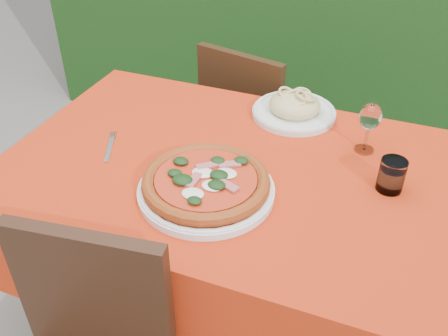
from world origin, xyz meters
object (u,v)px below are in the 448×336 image
(water_glass, at_px, (391,177))
(fork, at_px, (109,149))
(chair_far, at_px, (250,125))
(pizza_plate, at_px, (206,184))
(wine_glass, at_px, (370,119))
(pasta_plate, at_px, (294,108))

(water_glass, distance_m, fork, 0.81)
(fork, bearing_deg, water_glass, -15.99)
(chair_far, distance_m, pizza_plate, 0.87)
(water_glass, relative_size, wine_glass, 0.58)
(chair_far, relative_size, water_glass, 9.08)
(wine_glass, bearing_deg, water_glass, -61.33)
(chair_far, bearing_deg, wine_glass, 151.91)
(chair_far, bearing_deg, fork, 86.97)
(wine_glass, bearing_deg, fork, -158.68)
(wine_glass, distance_m, fork, 0.77)
(chair_far, height_order, pasta_plate, chair_far)
(pizza_plate, relative_size, fork, 2.31)
(water_glass, height_order, wine_glass, wine_glass)
(chair_far, relative_size, fork, 4.64)
(pasta_plate, relative_size, water_glass, 3.01)
(chair_far, bearing_deg, pasta_plate, 141.84)
(chair_far, distance_m, fork, 0.80)
(water_glass, relative_size, fork, 0.51)
(chair_far, xyz_separation_m, pasta_plate, (0.25, -0.31, 0.30))
(pizza_plate, height_order, water_glass, water_glass)
(pasta_plate, distance_m, water_glass, 0.45)
(wine_glass, xyz_separation_m, fork, (-0.71, -0.28, -0.11))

